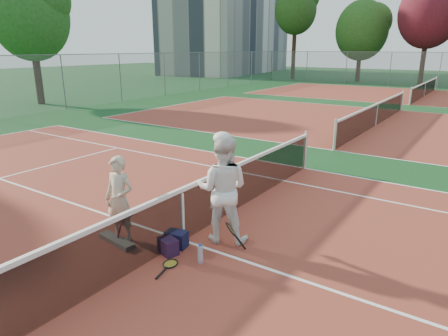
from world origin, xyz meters
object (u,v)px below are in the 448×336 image
Objects in this scene: racket_spare at (170,264)px; sports_bag_purple at (168,246)px; player_a at (120,199)px; apartment_block at (229,16)px; racket_red at (123,226)px; water_bottle at (200,254)px; player_b at (222,189)px; net_main at (182,215)px; racket_black_held at (230,237)px; sports_bag_navy at (177,239)px.

sports_bag_purple is (-0.27, 0.26, 0.12)m from racket_spare.
apartment_block is at bearing 110.89° from player_a.
racket_red is 1.95× the size of water_bottle.
racket_spare is at bearing -18.46° from player_a.
player_b is 3.32× the size of racket_red.
apartment_block reaches higher than net_main.
player_a reaches higher than racket_black_held.
player_b reaches higher than racket_red.
racket_red reaches higher than sports_bag_navy.
racket_black_held is 1.07m from sports_bag_purple.
apartment_block reaches higher than sports_bag_purple.
player_a is 4.59× the size of sports_bag_purple.
player_a is 1.84m from player_b.
racket_spare is (1.24, -0.16, -0.28)m from racket_red.
racket_spare is at bearing -57.64° from apartment_block.
player_a is 4.27× the size of sports_bag_navy.
sports_bag_purple is (-0.81, -0.69, -0.12)m from racket_black_held.
player_a is 2.08m from racket_black_held.
net_main is 0.64m from sports_bag_purple.
player_a is 1.24m from sports_bag_navy.
player_b is 1.55m from racket_spare.
water_bottle is (0.68, -0.21, 0.01)m from sports_bag_navy.
racket_red is at bearing -17.24° from racket_black_held.
player_a is at bearing -176.29° from sports_bag_purple.
sports_bag_purple is (1.05, 0.07, -0.64)m from player_a.
water_bottle is at bearing 33.26° from racket_black_held.
sports_bag_purple is at bearing -48.55° from racket_red.
apartment_block is 42.76× the size of racket_black_held.
net_main is 21.34× the size of racket_black_held.
racket_spare is 1.76× the size of sports_bag_purple.
racket_red is (-0.88, -0.61, -0.22)m from net_main.
water_bottle is at bearing 5.71° from sports_bag_purple.
sports_bag_navy reaches higher than sports_bag_purple.
racket_black_held is 1.71× the size of water_bottle.
player_a reaches higher than racket_spare.
sports_bag_purple reaches higher than racket_spare.
apartment_block is 53.14m from sports_bag_purple.
net_main is 0.93m from water_bottle.
water_bottle is (0.73, -0.44, -0.36)m from net_main.
player_a is 5.22× the size of water_bottle.
net_main is 52.62m from apartment_block.
apartment_block is 52.70m from racket_red.
net_main is 18.79× the size of racket_red.
player_a is at bearing 10.71° from player_b.
racket_black_held is (28.90, -43.82, -7.24)m from apartment_block.
player_b reaches higher than player_a.
sports_bag_purple is 1.14× the size of water_bottle.
apartment_block is 73.33× the size of water_bottle.
racket_black_held is 0.86× the size of racket_spare.
apartment_block reaches higher than racket_black_held.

